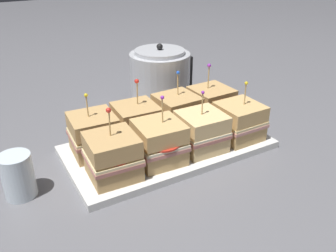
{
  "coord_description": "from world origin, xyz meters",
  "views": [
    {
      "loc": [
        -0.4,
        -0.69,
        0.48
      ],
      "look_at": [
        0.0,
        0.0,
        0.07
      ],
      "focal_mm": 38.0,
      "sensor_mm": 36.0,
      "label": 1
    }
  ],
  "objects_px": {
    "sandwich_front_center_right": "(201,131)",
    "sandwich_back_far_right": "(211,105)",
    "serving_platter": "(168,147)",
    "sandwich_front_far_right": "(239,121)",
    "sandwich_back_center_right": "(177,113)",
    "drinking_glass": "(18,176)",
    "kettle_steel": "(160,77)",
    "sandwich_front_center_left": "(159,142)",
    "sandwich_back_far_left": "(94,134)",
    "sandwich_back_center_left": "(136,123)",
    "sandwich_front_far_left": "(113,157)"
  },
  "relations": [
    {
      "from": "serving_platter",
      "to": "sandwich_back_center_left",
      "type": "xyz_separation_m",
      "value": [
        -0.06,
        0.06,
        0.06
      ]
    },
    {
      "from": "sandwich_front_center_left",
      "to": "sandwich_back_far_left",
      "type": "height_order",
      "value": "sandwich_front_center_left"
    },
    {
      "from": "serving_platter",
      "to": "sandwich_front_center_right",
      "type": "height_order",
      "value": "sandwich_front_center_right"
    },
    {
      "from": "kettle_steel",
      "to": "sandwich_front_center_right",
      "type": "bearing_deg",
      "value": -101.9
    },
    {
      "from": "sandwich_back_far_left",
      "to": "sandwich_back_center_right",
      "type": "xyz_separation_m",
      "value": [
        0.24,
        0.0,
        0.0
      ]
    },
    {
      "from": "sandwich_back_far_right",
      "to": "sandwich_front_center_right",
      "type": "bearing_deg",
      "value": -134.18
    },
    {
      "from": "drinking_glass",
      "to": "kettle_steel",
      "type": "bearing_deg",
      "value": 30.44
    },
    {
      "from": "sandwich_front_far_left",
      "to": "sandwich_front_center_right",
      "type": "relative_size",
      "value": 1.05
    },
    {
      "from": "serving_platter",
      "to": "sandwich_back_far_left",
      "type": "distance_m",
      "value": 0.19
    },
    {
      "from": "sandwich_front_far_left",
      "to": "sandwich_back_far_left",
      "type": "bearing_deg",
      "value": 91.11
    },
    {
      "from": "sandwich_front_center_right",
      "to": "drinking_glass",
      "type": "distance_m",
      "value": 0.43
    },
    {
      "from": "sandwich_front_far_right",
      "to": "drinking_glass",
      "type": "bearing_deg",
      "value": 174.16
    },
    {
      "from": "sandwich_front_far_left",
      "to": "sandwich_front_far_right",
      "type": "relative_size",
      "value": 1.05
    },
    {
      "from": "sandwich_front_center_right",
      "to": "sandwich_back_far_right",
      "type": "xyz_separation_m",
      "value": [
        0.11,
        0.12,
        0.0
      ]
    },
    {
      "from": "sandwich_front_center_left",
      "to": "kettle_steel",
      "type": "bearing_deg",
      "value": 61.03
    },
    {
      "from": "sandwich_front_far_right",
      "to": "kettle_steel",
      "type": "height_order",
      "value": "kettle_steel"
    },
    {
      "from": "sandwich_back_center_left",
      "to": "kettle_steel",
      "type": "xyz_separation_m",
      "value": [
        0.2,
        0.23,
        0.02
      ]
    },
    {
      "from": "serving_platter",
      "to": "kettle_steel",
      "type": "xyz_separation_m",
      "value": [
        0.13,
        0.29,
        0.08
      ]
    },
    {
      "from": "serving_platter",
      "to": "sandwich_back_center_right",
      "type": "relative_size",
      "value": 3.14
    },
    {
      "from": "sandwich_front_center_right",
      "to": "sandwich_back_far_right",
      "type": "relative_size",
      "value": 0.92
    },
    {
      "from": "kettle_steel",
      "to": "sandwich_front_center_left",
      "type": "bearing_deg",
      "value": -118.97
    },
    {
      "from": "kettle_steel",
      "to": "sandwich_back_center_right",
      "type": "bearing_deg",
      "value": -107.68
    },
    {
      "from": "sandwich_front_far_right",
      "to": "sandwich_back_center_right",
      "type": "relative_size",
      "value": 0.95
    },
    {
      "from": "serving_platter",
      "to": "sandwich_back_center_right",
      "type": "xyz_separation_m",
      "value": [
        0.06,
        0.06,
        0.06
      ]
    },
    {
      "from": "sandwich_back_far_right",
      "to": "kettle_steel",
      "type": "height_order",
      "value": "kettle_steel"
    },
    {
      "from": "sandwich_back_far_right",
      "to": "sandwich_front_far_left",
      "type": "bearing_deg",
      "value": -161.05
    },
    {
      "from": "sandwich_back_center_right",
      "to": "sandwich_back_far_right",
      "type": "relative_size",
      "value": 0.97
    },
    {
      "from": "serving_platter",
      "to": "drinking_glass",
      "type": "bearing_deg",
      "value": -179.11
    },
    {
      "from": "sandwich_back_far_left",
      "to": "drinking_glass",
      "type": "xyz_separation_m",
      "value": [
        -0.19,
        -0.06,
        -0.02
      ]
    },
    {
      "from": "sandwich_back_center_left",
      "to": "sandwich_back_center_right",
      "type": "bearing_deg",
      "value": 0.49
    },
    {
      "from": "sandwich_front_center_left",
      "to": "sandwich_back_far_right",
      "type": "height_order",
      "value": "sandwich_back_far_right"
    },
    {
      "from": "sandwich_back_center_right",
      "to": "kettle_steel",
      "type": "height_order",
      "value": "kettle_steel"
    },
    {
      "from": "sandwich_back_center_left",
      "to": "sandwich_front_far_right",
      "type": "bearing_deg",
      "value": -26.47
    },
    {
      "from": "sandwich_back_far_left",
      "to": "drinking_glass",
      "type": "bearing_deg",
      "value": -161.72
    },
    {
      "from": "sandwich_front_far_left",
      "to": "kettle_steel",
      "type": "xyz_separation_m",
      "value": [
        0.31,
        0.35,
        0.02
      ]
    },
    {
      "from": "sandwich_front_center_right",
      "to": "sandwich_back_far_left",
      "type": "relative_size",
      "value": 0.99
    },
    {
      "from": "sandwich_back_far_left",
      "to": "sandwich_back_center_right",
      "type": "bearing_deg",
      "value": 0.72
    },
    {
      "from": "sandwich_back_center_right",
      "to": "drinking_glass",
      "type": "height_order",
      "value": "sandwich_back_center_right"
    },
    {
      "from": "serving_platter",
      "to": "sandwich_back_center_right",
      "type": "distance_m",
      "value": 0.1
    },
    {
      "from": "serving_platter",
      "to": "drinking_glass",
      "type": "relative_size",
      "value": 5.27
    },
    {
      "from": "sandwich_back_center_left",
      "to": "kettle_steel",
      "type": "height_order",
      "value": "kettle_steel"
    },
    {
      "from": "sandwich_front_center_right",
      "to": "drinking_glass",
      "type": "bearing_deg",
      "value": 172.91
    },
    {
      "from": "sandwich_back_far_left",
      "to": "kettle_steel",
      "type": "relative_size",
      "value": 0.72
    },
    {
      "from": "serving_platter",
      "to": "kettle_steel",
      "type": "relative_size",
      "value": 2.38
    },
    {
      "from": "serving_platter",
      "to": "kettle_steel",
      "type": "bearing_deg",
      "value": 64.91
    },
    {
      "from": "serving_platter",
      "to": "sandwich_back_center_left",
      "type": "distance_m",
      "value": 0.1
    },
    {
      "from": "serving_platter",
      "to": "sandwich_front_far_right",
      "type": "xyz_separation_m",
      "value": [
        0.18,
        -0.06,
        0.06
      ]
    },
    {
      "from": "sandwich_front_center_right",
      "to": "sandwich_front_far_right",
      "type": "bearing_deg",
      "value": -1.26
    },
    {
      "from": "sandwich_front_far_left",
      "to": "sandwich_back_center_right",
      "type": "height_order",
      "value": "same"
    },
    {
      "from": "sandwich_front_far_right",
      "to": "sandwich_front_center_left",
      "type": "bearing_deg",
      "value": 179.1
    }
  ]
}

